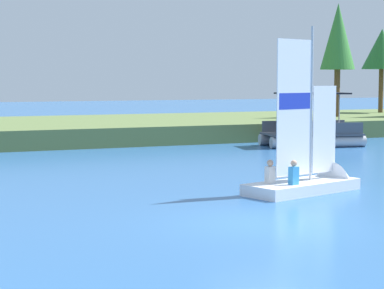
% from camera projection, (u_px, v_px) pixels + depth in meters
% --- Properties ---
extents(ground_plane, '(200.00, 200.00, 0.00)m').
position_uv_depth(ground_plane, '(262.00, 223.00, 17.93)').
color(ground_plane, '#2D609E').
extents(shore_bank, '(80.00, 14.09, 1.04)m').
position_uv_depth(shore_bank, '(36.00, 131.00, 42.81)').
color(shore_bank, '#5B703D').
rests_on(shore_bank, ground).
extents(shoreline_tree_midleft, '(2.31, 2.31, 7.56)m').
position_uv_depth(shoreline_tree_midleft, '(338.00, 38.00, 48.31)').
color(shoreline_tree_midleft, brown).
rests_on(shoreline_tree_midleft, shore_bank).
extents(shoreline_tree_midright, '(2.98, 2.98, 6.30)m').
position_uv_depth(shoreline_tree_midright, '(382.00, 50.00, 54.54)').
color(shoreline_tree_midright, brown).
rests_on(shoreline_tree_midright, shore_bank).
extents(wooden_dock, '(1.73, 4.50, 0.37)m').
position_uv_depth(wooden_dock, '(297.00, 141.00, 39.82)').
color(wooden_dock, brown).
rests_on(wooden_dock, ground).
extents(sailboat, '(4.67, 2.60, 5.70)m').
position_uv_depth(sailboat, '(319.00, 179.00, 23.24)').
color(sailboat, white).
rests_on(sailboat, ground).
extents(pontoon_boat, '(5.58, 3.54, 2.85)m').
position_uv_depth(pontoon_boat, '(312.00, 133.00, 38.58)').
color(pontoon_boat, '#B2B2B7').
rests_on(pontoon_boat, ground).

